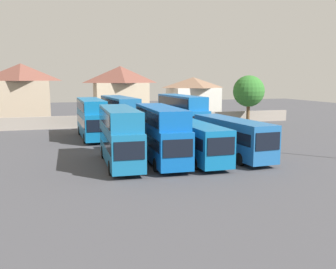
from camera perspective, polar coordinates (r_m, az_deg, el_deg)
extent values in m
plane|color=#424247|center=(50.49, -4.93, 0.22)|extent=(140.00, 140.00, 0.00)
cube|color=gray|center=(57.70, -6.49, 2.12)|extent=(56.00, 0.50, 1.80)
cube|color=#156294|center=(31.74, -7.24, -1.40)|extent=(2.86, 10.18, 2.90)
cube|color=black|center=(26.75, -5.82, -2.46)|extent=(2.20, 0.16, 1.31)
cube|color=black|center=(31.69, -7.25, -0.78)|extent=(2.87, 9.37, 0.91)
cube|color=#156294|center=(31.69, -7.37, 2.62)|extent=(2.79, 9.67, 1.52)
cube|color=black|center=(31.69, -7.37, 2.62)|extent=(2.87, 9.17, 1.06)
cylinder|color=black|center=(29.14, -4.13, -4.77)|extent=(0.34, 1.11, 1.10)
cylinder|color=black|center=(28.82, -8.64, -4.99)|extent=(0.34, 1.11, 1.10)
cylinder|color=black|center=(35.18, -6.02, -2.50)|extent=(0.34, 1.11, 1.10)
cylinder|color=black|center=(34.91, -9.74, -2.66)|extent=(0.34, 1.11, 1.10)
cube|color=#0D51A4|center=(32.53, -1.04, -1.08)|extent=(2.97, 10.53, 2.92)
cube|color=black|center=(27.49, 1.53, -2.10)|extent=(2.27, 0.17, 1.31)
cube|color=black|center=(32.48, -1.05, -0.47)|extent=(2.98, 9.70, 0.92)
cube|color=#0D51A4|center=(32.49, -1.16, 2.86)|extent=(2.90, 10.00, 1.52)
cube|color=black|center=(32.49, -1.16, 2.86)|extent=(2.97, 9.49, 1.06)
cylinder|color=black|center=(30.03, 2.62, -4.36)|extent=(0.34, 1.11, 1.10)
cylinder|color=black|center=(29.43, -1.80, -4.62)|extent=(0.34, 1.11, 1.10)
cylinder|color=black|center=(36.13, -0.42, -2.16)|extent=(0.34, 1.11, 1.10)
cylinder|color=black|center=(35.63, -4.12, -2.33)|extent=(0.34, 1.11, 1.10)
cube|color=#0F5E99|center=(33.62, 3.87, -0.74)|extent=(2.59, 11.37, 2.97)
cube|color=black|center=(28.40, 8.00, -1.77)|extent=(2.22, 0.09, 1.34)
cube|color=black|center=(33.57, 3.87, -0.13)|extent=(2.63, 10.46, 0.94)
cylinder|color=black|center=(31.14, 8.17, -3.97)|extent=(0.31, 1.10, 1.10)
cylinder|color=black|center=(30.24, 4.18, -4.28)|extent=(0.31, 1.10, 1.10)
cylinder|color=black|center=(37.49, 3.58, -1.79)|extent=(0.31, 1.10, 1.10)
cylinder|color=black|center=(36.74, 0.19, -1.98)|extent=(0.31, 1.10, 1.10)
cube|color=#1E5998|center=(35.29, 9.59, -0.25)|extent=(3.25, 11.18, 3.15)
cube|color=black|center=(30.63, 14.81, -1.02)|extent=(2.22, 0.23, 1.42)
cube|color=black|center=(35.23, 9.61, 0.35)|extent=(3.23, 10.30, 0.99)
cylinder|color=black|center=(33.31, 14.23, -3.33)|extent=(0.37, 1.12, 1.10)
cylinder|color=black|center=(32.06, 10.80, -3.68)|extent=(0.37, 1.12, 1.10)
cylinder|color=black|center=(39.01, 8.50, -1.46)|extent=(0.37, 1.12, 1.10)
cylinder|color=black|center=(37.94, 5.43, -1.68)|extent=(0.37, 1.12, 1.10)
cube|color=#0E62A0|center=(46.54, -11.42, 1.65)|extent=(2.73, 10.93, 2.93)
cube|color=black|center=(41.11, -10.59, 1.28)|extent=(2.26, 0.11, 1.32)
cube|color=black|center=(46.51, -11.43, 2.08)|extent=(2.76, 10.06, 0.92)
cube|color=#0E62A0|center=(46.61, -11.54, 4.35)|extent=(2.67, 10.38, 1.44)
cube|color=black|center=(46.61, -11.54, 4.35)|extent=(2.75, 9.84, 1.01)
cylinder|color=black|center=(43.54, -9.34, -0.45)|extent=(0.32, 1.10, 1.10)
cylinder|color=black|center=(43.27, -12.43, -0.59)|extent=(0.32, 1.10, 1.10)
cylinder|color=black|center=(50.17, -10.47, 0.69)|extent=(0.32, 1.10, 1.10)
cylinder|color=black|center=(49.93, -13.16, 0.57)|extent=(0.32, 1.10, 1.10)
cube|color=#1C5D97|center=(47.00, -7.21, 1.85)|extent=(3.29, 11.51, 2.99)
cube|color=black|center=(41.47, -5.39, 1.50)|extent=(2.26, 0.23, 1.34)
cube|color=black|center=(46.96, -7.21, 2.28)|extent=(3.28, 10.60, 0.94)
cube|color=#1C5D97|center=(47.07, -7.34, 4.66)|extent=(3.21, 10.94, 1.61)
cube|color=black|center=(47.07, -7.34, 4.66)|extent=(3.26, 10.38, 1.12)
cylinder|color=black|center=(44.09, -4.62, -0.26)|extent=(0.37, 1.12, 1.10)
cylinder|color=black|center=(43.51, -7.61, -0.42)|extent=(0.37, 1.12, 1.10)
cylinder|color=black|center=(50.84, -6.81, 0.87)|extent=(0.37, 1.12, 1.10)
cylinder|color=black|center=(50.34, -9.42, 0.74)|extent=(0.37, 1.12, 1.10)
cube|color=#0F56A8|center=(48.07, -3.05, 2.13)|extent=(3.24, 11.31, 3.13)
cube|color=black|center=(42.55, -1.77, 1.83)|extent=(2.16, 0.23, 1.41)
cube|color=black|center=(48.03, -3.05, 2.58)|extent=(3.22, 10.42, 0.99)
cylinder|color=black|center=(45.08, -0.87, -0.04)|extent=(0.38, 1.12, 1.10)
cylinder|color=black|center=(44.68, -3.71, -0.13)|extent=(0.38, 1.12, 1.10)
cylinder|color=black|center=(51.81, -2.45, 1.07)|extent=(0.38, 1.12, 1.10)
cylinder|color=black|center=(51.46, -4.93, 0.99)|extent=(0.38, 1.12, 1.10)
cube|color=#125BA5|center=(49.06, 2.09, 2.24)|extent=(3.17, 11.99, 3.08)
cube|color=black|center=(43.58, 5.00, 1.91)|extent=(2.28, 0.19, 1.39)
cube|color=black|center=(49.03, 2.10, 2.67)|extent=(3.17, 11.04, 0.97)
cube|color=#125BA5|center=(49.14, 1.98, 4.98)|extent=(3.09, 11.39, 1.60)
cube|color=black|center=(49.14, 1.98, 4.98)|extent=(3.15, 10.80, 1.12)
cylinder|color=black|center=(46.35, 5.14, 0.16)|extent=(0.35, 1.11, 1.10)
cylinder|color=black|center=(45.41, 2.41, 0.02)|extent=(0.35, 1.11, 1.10)
cylinder|color=black|center=(53.06, 1.81, 1.24)|extent=(0.35, 1.11, 1.10)
cylinder|color=black|center=(52.24, -0.62, 1.13)|extent=(0.35, 1.11, 1.10)
cube|color=tan|center=(63.76, -21.06, 4.49)|extent=(8.31, 6.01, 6.84)
pyramid|color=brown|center=(63.65, -21.29, 8.76)|extent=(8.72, 6.31, 2.66)
cube|color=#C6B293|center=(65.32, -7.12, 4.90)|extent=(8.65, 6.02, 6.46)
pyramid|color=brown|center=(65.20, -7.19, 8.97)|extent=(9.08, 6.32, 2.80)
cube|color=silver|center=(68.87, 3.78, 4.74)|extent=(8.10, 7.15, 5.54)
pyramid|color=brown|center=(68.73, 3.81, 7.83)|extent=(8.51, 7.51, 1.89)
cylinder|color=brown|center=(62.36, 11.96, 3.22)|extent=(0.55, 0.55, 3.44)
sphere|color=#2D6B28|center=(62.15, 12.06, 6.41)|extent=(5.01, 5.01, 5.01)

